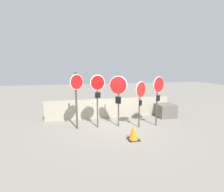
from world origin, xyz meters
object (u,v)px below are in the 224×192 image
object	(u,v)px
stop_sign_0	(77,92)
storage_crate	(165,110)
stop_sign_1	(98,89)
stop_sign_2	(118,90)
traffic_cone_0	(133,133)
stop_sign_4	(158,90)
stop_sign_3	(141,94)

from	to	relation	value
stop_sign_0	storage_crate	distance (m)	5.12
stop_sign_1	stop_sign_2	world-z (taller)	stop_sign_2
traffic_cone_0	storage_crate	xyz separation A→B (m)	(2.80, 2.56, 0.07)
stop_sign_0	stop_sign_4	size ratio (longest dim) A/B	1.09
stop_sign_1	stop_sign_2	xyz separation A→B (m)	(0.94, -0.06, -0.03)
stop_sign_1	stop_sign_3	size ratio (longest dim) A/B	1.14
stop_sign_1	traffic_cone_0	xyz separation A→B (m)	(1.14, -1.63, -1.49)
stop_sign_3	storage_crate	size ratio (longest dim) A/B	2.23
stop_sign_4	traffic_cone_0	xyz separation A→B (m)	(-1.62, -1.26, -1.42)
stop_sign_0	storage_crate	xyz separation A→B (m)	(4.85, 0.90, -1.35)
stop_sign_3	storage_crate	world-z (taller)	stop_sign_3
stop_sign_0	stop_sign_1	world-z (taller)	stop_sign_0
traffic_cone_0	stop_sign_1	bearing A→B (deg)	124.89
stop_sign_4	traffic_cone_0	distance (m)	2.50
stop_sign_0	traffic_cone_0	xyz separation A→B (m)	(2.06, -1.66, -1.42)
stop_sign_1	storage_crate	size ratio (longest dim) A/B	2.54
stop_sign_4	storage_crate	xyz separation A→B (m)	(1.17, 1.30, -1.36)
stop_sign_0	stop_sign_3	world-z (taller)	stop_sign_0
stop_sign_4	storage_crate	world-z (taller)	stop_sign_4
stop_sign_2	traffic_cone_0	distance (m)	2.15
traffic_cone_0	stop_sign_3	bearing A→B (deg)	58.70
stop_sign_0	stop_sign_2	size ratio (longest dim) A/B	1.02
stop_sign_1	stop_sign_3	bearing A→B (deg)	-26.18
stop_sign_1	stop_sign_4	world-z (taller)	stop_sign_1
stop_sign_1	stop_sign_2	size ratio (longest dim) A/B	0.97
stop_sign_4	stop_sign_1	bearing A→B (deg)	146.76
stop_sign_1	stop_sign_0	bearing A→B (deg)	163.65
stop_sign_3	storage_crate	bearing A→B (deg)	-1.36
stop_sign_1	stop_sign_3	xyz separation A→B (m)	(1.88, -0.40, -0.20)
stop_sign_0	stop_sign_3	distance (m)	2.84
stop_sign_3	stop_sign_0	bearing A→B (deg)	136.88
stop_sign_1	storage_crate	bearing A→B (deg)	-0.89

